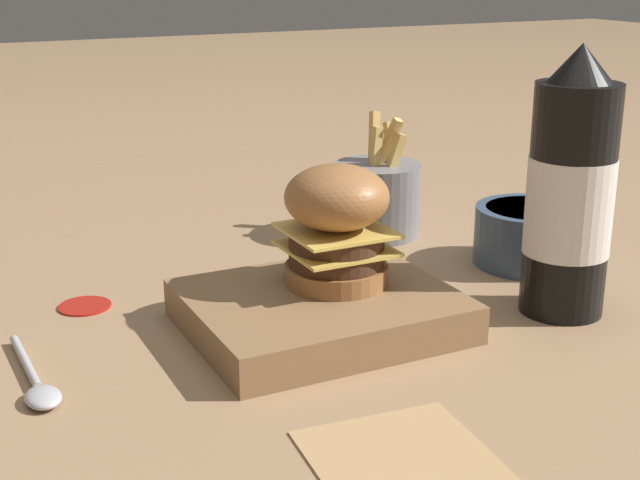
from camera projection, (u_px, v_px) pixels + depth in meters
The scene contains 9 objects.
ground_plane at pixel (387, 356), 0.75m from camera, with size 6.00×6.00×0.00m, color #9E7A56.
serving_board at pixel (320, 311), 0.80m from camera, with size 0.23×0.19×0.03m.
burger at pixel (339, 224), 0.81m from camera, with size 0.10×0.10×0.11m.
ketchup_bottle at pixel (570, 195), 0.81m from camera, with size 0.08×0.08×0.25m.
fries_basket at pixel (377, 198), 1.07m from camera, with size 0.10×0.10×0.15m.
side_bowl at pixel (530, 234), 0.97m from camera, with size 0.12×0.12×0.06m.
spoon at pixel (37, 386), 0.69m from camera, with size 0.03×0.14×0.01m.
ketchup_puddle at pixel (85, 305), 0.86m from camera, with size 0.05×0.05×0.00m.
parchment_square at pixel (402, 458), 0.60m from camera, with size 0.13×0.13×0.00m.
Camera 1 is at (-0.36, -0.59, 0.33)m, focal length 50.00 mm.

